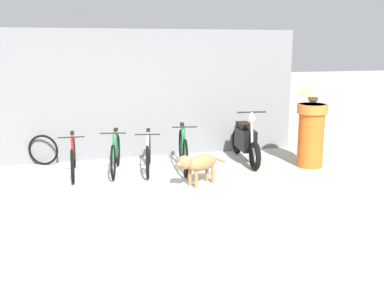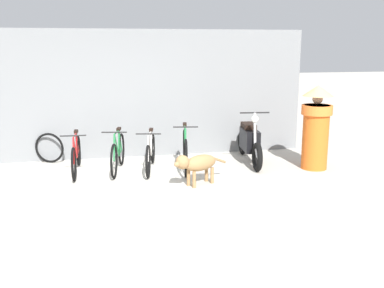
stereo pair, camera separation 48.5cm
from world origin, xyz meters
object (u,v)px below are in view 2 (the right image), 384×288
object	(u,v)px
bicycle_0	(76,156)
spare_tire_left	(49,148)
motorcycle	(250,142)
bicycle_1	(118,153)
person_in_robes	(316,126)
stray_dog	(197,164)
bicycle_2	(151,153)
bicycle_3	(185,151)

from	to	relation	value
bicycle_0	spare_tire_left	world-z (taller)	bicycle_0
bicycle_0	spare_tire_left	xyz separation A→B (m)	(-0.57, 0.88, -0.02)
bicycle_0	motorcycle	distance (m)	3.47
bicycle_1	spare_tire_left	world-z (taller)	bicycle_1
bicycle_1	bicycle_0	bearing A→B (deg)	-82.67
spare_tire_left	person_in_robes	bearing A→B (deg)	-16.84
person_in_robes	bicycle_0	bearing A→B (deg)	13.55
stray_dog	person_in_robes	xyz separation A→B (m)	(2.49, 0.58, 0.46)
motorcycle	bicycle_0	bearing A→B (deg)	-82.18
bicycle_2	person_in_robes	world-z (taller)	person_in_robes
motorcycle	stray_dog	distance (m)	1.92
bicycle_1	bicycle_2	world-z (taller)	bicycle_1
bicycle_0	motorcycle	size ratio (longest dim) A/B	0.87
bicycle_2	bicycle_3	world-z (taller)	bicycle_3
motorcycle	stray_dog	world-z (taller)	motorcycle
bicycle_3	spare_tire_left	distance (m)	2.85
bicycle_2	person_in_robes	size ratio (longest dim) A/B	1.03
motorcycle	bicycle_3	bearing A→B (deg)	-71.34
spare_tire_left	bicycle_1	bearing A→B (deg)	-34.87
bicycle_0	bicycle_3	xyz separation A→B (m)	(2.05, -0.24, 0.04)
motorcycle	stray_dog	size ratio (longest dim) A/B	1.85
bicycle_2	spare_tire_left	world-z (taller)	bicycle_2
bicycle_3	spare_tire_left	xyz separation A→B (m)	(-2.62, 1.12, -0.06)
bicycle_0	bicycle_2	world-z (taller)	bicycle_0
bicycle_1	person_in_robes	xyz separation A→B (m)	(3.77, -0.61, 0.50)
bicycle_0	bicycle_1	bearing A→B (deg)	88.39
bicycle_0	bicycle_1	world-z (taller)	bicycle_1
person_in_robes	stray_dog	bearing A→B (deg)	35.09
bicycle_1	person_in_robes	size ratio (longest dim) A/B	0.97
bicycle_1	motorcycle	distance (m)	2.69
bicycle_0	spare_tire_left	distance (m)	1.05
person_in_robes	spare_tire_left	bearing A→B (deg)	5.06
bicycle_2	motorcycle	size ratio (longest dim) A/B	0.86
motorcycle	person_in_robes	bearing A→B (deg)	63.40
bicycle_3	person_in_robes	xyz separation A→B (m)	(2.50, -0.43, 0.47)
bicycle_0	motorcycle	xyz separation A→B (m)	(3.46, 0.05, 0.10)
bicycle_2	motorcycle	world-z (taller)	motorcycle
bicycle_0	stray_dog	world-z (taller)	bicycle_0
motorcycle	bicycle_1	bearing A→B (deg)	-80.74
bicycle_0	person_in_robes	bearing A→B (deg)	84.14
motorcycle	spare_tire_left	xyz separation A→B (m)	(-4.03, 0.83, -0.12)
bicycle_2	person_in_robes	xyz separation A→B (m)	(3.15, -0.57, 0.52)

